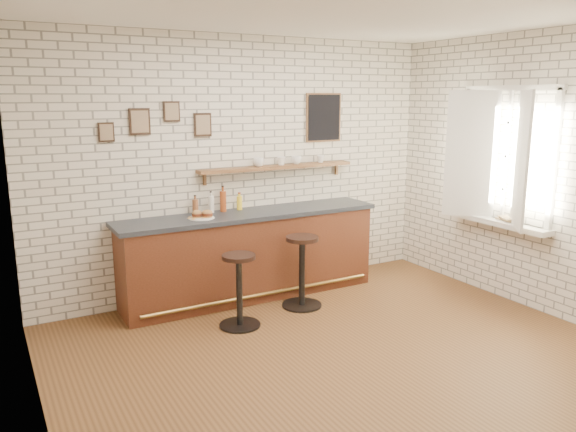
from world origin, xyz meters
The scene contains 21 objects.
ground centered at (0.00, 0.00, 0.00)m, with size 5.00×5.00×0.00m, color brown.
bar_counter centered at (-0.06, 1.70, 0.51)m, with size 3.10×0.65×1.01m.
sandwich_plate centered at (-0.67, 1.66, 1.02)m, with size 0.28×0.28×0.01m, color white.
ciabatta_sandwich centered at (-0.66, 1.66, 1.06)m, with size 0.25×0.18×0.08m.
potato_chips centered at (-0.68, 1.66, 1.02)m, with size 0.25×0.17×0.00m.
bitters_bottle_brown centered at (-0.65, 1.89, 1.10)m, with size 0.07×0.07×0.22m.
bitters_bottle_white centered at (-0.46, 1.89, 1.11)m, with size 0.06×0.06×0.25m.
bitters_bottle_amber centered at (-0.31, 1.89, 1.13)m, with size 0.07×0.07×0.30m.
condiment_bottle_yellow centered at (-0.11, 1.89, 1.10)m, with size 0.06×0.06×0.20m.
bar_stool_left centered at (-0.55, 0.95, 0.41)m, with size 0.43×0.43×0.76m.
bar_stool_right centered at (0.29, 1.12, 0.43)m, with size 0.45×0.45×0.81m.
wall_shelf centered at (0.40, 1.90, 1.48)m, with size 2.00×0.18×0.18m.
shelf_cup_a centered at (0.15, 1.90, 1.55)m, with size 0.13×0.13×0.10m, color white.
shelf_cup_b centered at (0.45, 1.90, 1.55)m, with size 0.11×0.11×0.10m, color white.
shelf_cup_c centered at (0.66, 1.90, 1.55)m, with size 0.13×0.13×0.10m, color white.
shelf_cup_d centered at (1.01, 1.90, 1.55)m, with size 0.10×0.10×0.09m, color white.
back_wall_decor centered at (0.23, 1.98, 2.05)m, with size 2.96×0.02×0.56m.
window_sill centered at (2.40, 0.30, 0.90)m, with size 0.20×1.35×0.06m.
casement_window centered at (2.36, 0.30, 1.65)m, with size 0.40×1.30×1.56m.
book_lower centered at (2.38, 0.21, 0.94)m, with size 0.18×0.24×0.02m, color tan.
book_upper centered at (2.38, 0.22, 0.96)m, with size 0.18×0.25×0.02m, color tan.
Camera 1 is at (-2.75, -4.00, 2.31)m, focal length 35.00 mm.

